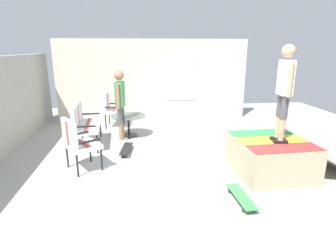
# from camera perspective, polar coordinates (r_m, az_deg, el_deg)

# --- Properties ---
(ground_plane) EXTENTS (12.00, 12.00, 0.10)m
(ground_plane) POSITION_cam_1_polar(r_m,az_deg,el_deg) (5.68, 4.94, -8.46)
(ground_plane) COLOR #A8A8A3
(house_facade) EXTENTS (0.23, 6.00, 2.55)m
(house_facade) POSITION_cam_1_polar(r_m,az_deg,el_deg) (8.94, -2.94, 9.36)
(house_facade) COLOR beige
(house_facade) RESTS_ON ground_plane
(skate_ramp) EXTENTS (1.37, 2.19, 0.66)m
(skate_ramp) POSITION_cam_1_polar(r_m,az_deg,el_deg) (5.54, 20.58, -5.85)
(skate_ramp) COLOR tan
(skate_ramp) RESTS_ON ground_plane
(patio_bench) EXTENTS (1.28, 0.61, 1.02)m
(patio_bench) POSITION_cam_1_polar(r_m,az_deg,el_deg) (6.84, -17.14, 1.02)
(patio_bench) COLOR black
(patio_bench) RESTS_ON ground_plane
(patio_chair_near_house) EXTENTS (0.67, 0.61, 1.02)m
(patio_chair_near_house) POSITION_cam_1_polar(r_m,az_deg,el_deg) (8.35, -11.69, 3.99)
(patio_chair_near_house) COLOR black
(patio_chair_near_house) RESTS_ON ground_plane
(patio_chair_by_wall) EXTENTS (0.82, 0.79, 1.02)m
(patio_chair_by_wall) POSITION_cam_1_polar(r_m,az_deg,el_deg) (5.46, -18.29, -2.78)
(patio_chair_by_wall) COLOR black
(patio_chair_by_wall) RESTS_ON ground_plane
(patio_table) EXTENTS (0.90, 0.90, 0.57)m
(patio_table) POSITION_cam_1_polar(r_m,az_deg,el_deg) (7.37, -8.15, 0.93)
(patio_table) COLOR black
(patio_table) RESTS_ON ground_plane
(person_watching) EXTENTS (0.47, 0.29, 1.76)m
(person_watching) POSITION_cam_1_polar(r_m,az_deg,el_deg) (6.88, -9.83, 5.21)
(person_watching) COLOR silver
(person_watching) RESTS_ON ground_plane
(person_skater) EXTENTS (0.48, 0.28, 1.68)m
(person_skater) POSITION_cam_1_polar(r_m,az_deg,el_deg) (5.15, 22.91, 7.45)
(person_skater) COLOR black
(person_skater) RESTS_ON skate_ramp
(skateboard_by_bench) EXTENTS (0.82, 0.30, 0.10)m
(skateboard_by_bench) POSITION_cam_1_polar(r_m,az_deg,el_deg) (6.32, -8.58, -4.69)
(skateboard_by_bench) COLOR black
(skateboard_by_bench) RESTS_ON ground_plane
(skateboard_spare) EXTENTS (0.81, 0.23, 0.10)m
(skateboard_spare) POSITION_cam_1_polar(r_m,az_deg,el_deg) (4.51, 14.84, -13.88)
(skateboard_spare) COLOR #3F8C4C
(skateboard_spare) RESTS_ON ground_plane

